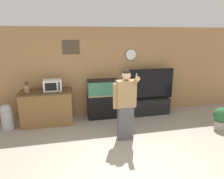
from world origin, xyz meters
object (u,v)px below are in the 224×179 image
object	(u,v)px
microwave	(53,85)
knife_block	(27,88)
tv_on_stand	(149,101)
person_standing	(125,104)
counter_island	(47,108)
aquarium_on_stand	(103,99)
potted_plant	(221,117)
trash_bin	(7,116)

from	to	relation	value
microwave	knife_block	xyz separation A→B (m)	(-0.64, -0.09, -0.03)
tv_on_stand	person_standing	distance (m)	1.80
microwave	tv_on_stand	size ratio (longest dim) A/B	0.31
knife_block	tv_on_stand	bearing A→B (deg)	2.18
counter_island	knife_block	xyz separation A→B (m)	(-0.45, -0.06, 0.58)
aquarium_on_stand	potted_plant	distance (m)	3.19
microwave	counter_island	bearing A→B (deg)	-170.36
counter_island	knife_block	distance (m)	0.73
knife_block	person_standing	xyz separation A→B (m)	(2.29, -1.19, -0.18)
aquarium_on_stand	person_standing	world-z (taller)	person_standing
person_standing	trash_bin	bearing A→B (deg)	157.98
aquarium_on_stand	potted_plant	world-z (taller)	aquarium_on_stand
microwave	person_standing	xyz separation A→B (m)	(1.65, -1.28, -0.22)
counter_island	trash_bin	xyz separation A→B (m)	(-0.99, -0.10, -0.13)
aquarium_on_stand	person_standing	xyz separation A→B (m)	(0.28, -1.35, 0.29)
counter_island	person_standing	size ratio (longest dim) A/B	0.82
microwave	trash_bin	size ratio (longest dim) A/B	0.70
counter_island	tv_on_stand	size ratio (longest dim) A/B	0.90
aquarium_on_stand	tv_on_stand	world-z (taller)	tv_on_stand
microwave	potted_plant	distance (m)	4.50
microwave	aquarium_on_stand	world-z (taller)	microwave
knife_block	tv_on_stand	world-z (taller)	tv_on_stand
knife_block	tv_on_stand	size ratio (longest dim) A/B	0.20
tv_on_stand	potted_plant	world-z (taller)	tv_on_stand
counter_island	potted_plant	world-z (taller)	counter_island
knife_block	person_standing	world-z (taller)	person_standing
tv_on_stand	trash_bin	distance (m)	3.97
microwave	potted_plant	size ratio (longest dim) A/B	0.82
microwave	knife_block	world-z (taller)	knife_block
counter_island	microwave	world-z (taller)	microwave
knife_block	person_standing	bearing A→B (deg)	-27.49
aquarium_on_stand	potted_plant	bearing A→B (deg)	-25.63
tv_on_stand	potted_plant	distance (m)	1.99
trash_bin	counter_island	bearing A→B (deg)	5.73
microwave	tv_on_stand	distance (m)	2.86
counter_island	aquarium_on_stand	world-z (taller)	aquarium_on_stand
tv_on_stand	aquarium_on_stand	bearing A→B (deg)	178.78
aquarium_on_stand	tv_on_stand	xyz separation A→B (m)	(1.41, -0.03, -0.16)
knife_block	tv_on_stand	xyz separation A→B (m)	(3.42, 0.13, -0.64)
counter_island	trash_bin	size ratio (longest dim) A/B	2.03
microwave	tv_on_stand	bearing A→B (deg)	0.86
potted_plant	counter_island	bearing A→B (deg)	163.98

